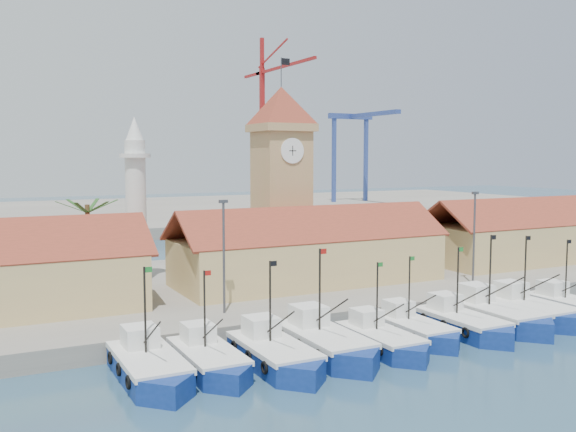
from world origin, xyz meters
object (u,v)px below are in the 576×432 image
boat_0 (150,369)px  minaret (136,199)px  boat_5 (415,331)px  clock_tower (281,175)px

boat_0 → minaret: bearing=77.9°
minaret → boat_0: bearing=-102.1°
boat_5 → boat_0: bearing=179.5°
boat_0 → boat_5: 20.37m
minaret → clock_tower: bearing=-7.6°
clock_tower → minaret: (-15.00, 2.00, -2.23)m
boat_0 → clock_tower: size_ratio=0.43×
clock_tower → minaret: 15.30m
boat_0 → boat_5: boat_0 is taller
clock_tower → boat_5: bearing=-89.8°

